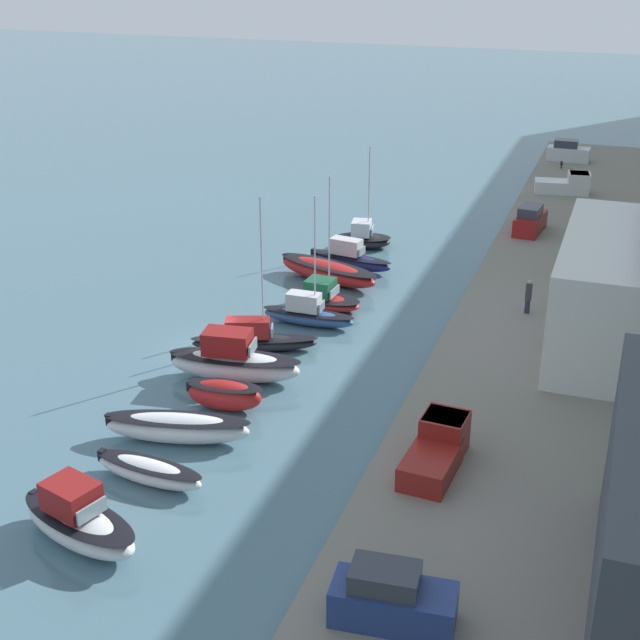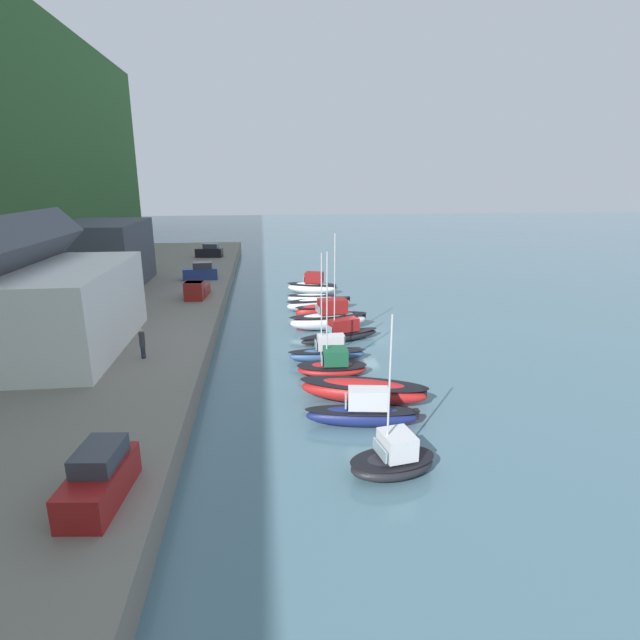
# 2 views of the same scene
# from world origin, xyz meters

# --- Properties ---
(ground_plane) EXTENTS (320.00, 320.00, 0.00)m
(ground_plane) POSITION_xyz_m (0.00, 0.00, 0.00)
(ground_plane) COLOR slate
(quay_promenade) EXTENTS (117.48, 23.37, 1.73)m
(quay_promenade) POSITION_xyz_m (0.00, 25.00, 0.86)
(quay_promenade) COLOR gray
(quay_promenade) RESTS_ON ground_plane
(harbor_clubhouse) EXTENTS (15.29, 12.68, 9.93)m
(harbor_clubhouse) POSITION_xyz_m (-5.37, 25.78, 5.23)
(harbor_clubhouse) COLOR white
(harbor_clubhouse) RESTS_ON quay_promenade
(yacht_club_building) EXTENTS (14.15, 8.62, 7.43)m
(yacht_club_building) POSITION_xyz_m (17.78, 27.31, 5.44)
(yacht_club_building) COLOR #3D424C
(yacht_club_building) RESTS_ON quay_promenade
(moored_boat_0) EXTENTS (3.10, 4.67, 8.13)m
(moored_boat_0) POSITION_xyz_m (-21.42, 2.96, 0.80)
(moored_boat_0) COLOR black
(moored_boat_0) RESTS_ON ground_plane
(moored_boat_1) EXTENTS (2.52, 6.87, 2.31)m
(moored_boat_1) POSITION_xyz_m (-16.31, 3.41, 0.83)
(moored_boat_1) COLOR navy
(moored_boat_1) RESTS_ON ground_plane
(moored_boat_2) EXTENTS (4.72, 8.61, 1.49)m
(moored_boat_2) POSITION_xyz_m (-13.18, 2.79, 0.79)
(moored_boat_2) COLOR red
(moored_boat_2) RESTS_ON ground_plane
(moored_boat_3) EXTENTS (2.65, 5.27, 9.10)m
(moored_boat_3) POSITION_xyz_m (-8.38, 4.13, 0.74)
(moored_boat_3) COLOR red
(moored_boat_3) RESTS_ON ground_plane
(moored_boat_4) EXTENTS (1.58, 6.19, 8.58)m
(moored_boat_4) POSITION_xyz_m (-5.45, 4.10, 0.78)
(moored_boat_4) COLOR #33568E
(moored_boat_4) RESTS_ON ground_plane
(moored_boat_5) EXTENTS (4.07, 7.73, 9.55)m
(moored_boat_5) POSITION_xyz_m (-0.75, 2.35, 0.74)
(moored_boat_5) COLOR black
(moored_boat_5) RESTS_ON ground_plane
(moored_boat_6) EXTENTS (3.32, 7.88, 2.94)m
(moored_boat_6) POSITION_xyz_m (3.11, 2.85, 1.09)
(moored_boat_6) COLOR white
(moored_boat_6) RESTS_ON ground_plane
(moored_boat_7) EXTENTS (1.97, 4.26, 1.64)m
(moored_boat_7) POSITION_xyz_m (6.43, 3.83, 0.86)
(moored_boat_7) COLOR red
(moored_boat_7) RESTS_ON ground_plane
(moored_boat_8) EXTENTS (3.40, 7.60, 1.47)m
(moored_boat_8) POSITION_xyz_m (10.17, 3.03, 0.78)
(moored_boat_8) COLOR white
(moored_boat_8) RESTS_ON ground_plane
(moored_boat_9) EXTENTS (1.98, 5.75, 1.08)m
(moored_boat_9) POSITION_xyz_m (13.80, 3.50, 0.58)
(moored_boat_9) COLOR white
(moored_boat_9) RESTS_ON ground_plane
(moored_boat_10) EXTENTS (3.99, 6.64, 2.72)m
(moored_boat_10) POSITION_xyz_m (18.58, 2.97, 1.00)
(moored_boat_10) COLOR white
(moored_boat_10) RESTS_ON ground_plane
(parked_car_0) EXTENTS (4.36, 2.22, 2.16)m
(parked_car_0) POSITION_xyz_m (-24.40, 15.55, 2.65)
(parked_car_0) COLOR maroon
(parked_car_0) RESTS_ON quay_promenade
(parked_car_1) EXTENTS (2.31, 4.39, 2.16)m
(parked_car_1) POSITION_xyz_m (39.32, 17.53, 2.65)
(parked_car_1) COLOR black
(parked_car_1) RESTS_ON quay_promenade
(parked_car_3) EXTENTS (2.17, 4.35, 2.16)m
(parked_car_3) POSITION_xyz_m (20.66, 16.79, 2.65)
(parked_car_3) COLOR navy
(parked_car_3) RESTS_ON quay_promenade
(pickup_truck_0) EXTENTS (4.85, 2.27, 1.90)m
(pickup_truck_0) POSITION_xyz_m (10.54, 16.10, 2.55)
(pickup_truck_0) COLOR maroon
(pickup_truck_0) RESTS_ON quay_promenade
(person_on_quay) EXTENTS (0.40, 0.40, 2.14)m
(person_on_quay) POSITION_xyz_m (-7.97, 17.54, 2.83)
(person_on_quay) COLOR #232838
(person_on_quay) RESTS_ON quay_promenade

